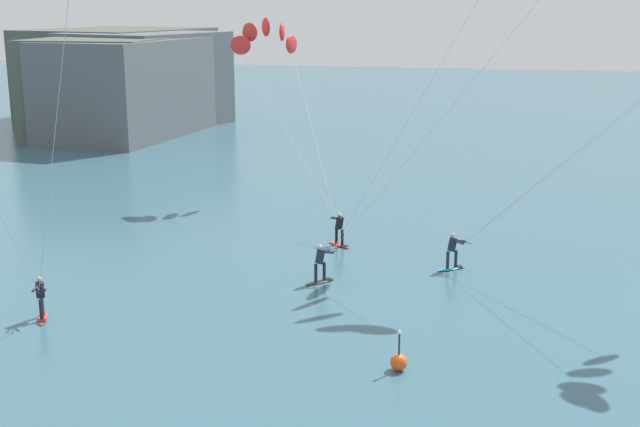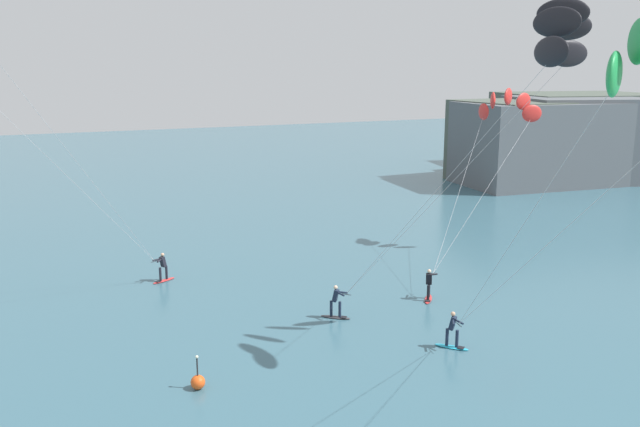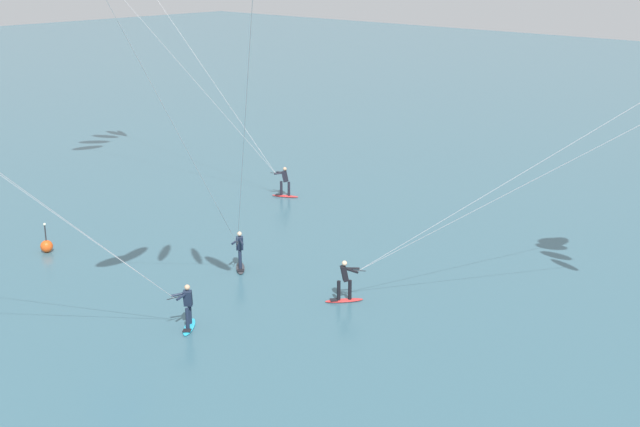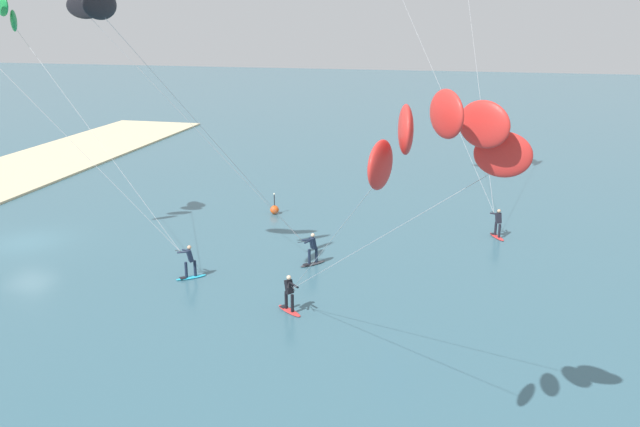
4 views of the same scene
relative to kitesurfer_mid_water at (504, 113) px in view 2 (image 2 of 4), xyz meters
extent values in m
ellipsoid|color=#23ADD1|center=(-12.03, -11.86, -9.13)|extent=(1.24, 1.38, 0.08)
cube|color=black|center=(-11.76, -12.18, -9.08)|extent=(0.40, 0.40, 0.02)
cylinder|color=#192338|center=(-12.17, -11.69, -8.70)|extent=(0.14, 0.14, 0.78)
cylinder|color=#192338|center=(-11.89, -12.03, -8.70)|extent=(0.14, 0.14, 0.78)
cube|color=#192338|center=(-12.03, -11.86, -8.01)|extent=(0.44, 0.44, 0.63)
sphere|color=tan|center=(-12.03, -11.86, -7.59)|extent=(0.20, 0.20, 0.20)
cylinder|color=black|center=(-12.12, -12.40, -7.86)|extent=(0.12, 0.55, 0.03)
cylinder|color=#192338|center=(-11.97, -12.15, -7.83)|extent=(0.21, 0.61, 0.15)
cylinder|color=#192338|center=(-12.18, -12.11, -7.83)|extent=(0.39, 0.56, 0.15)
ellipsoid|color=#1E9347|center=(-15.53, -22.52, 2.75)|extent=(1.34, 1.07, 1.10)
ellipsoid|color=#1E9347|center=(-14.94, -22.62, 3.51)|extent=(1.03, 1.36, 1.10)
cylinder|color=#B2B2B7|center=(-13.83, -17.46, -2.71)|extent=(3.43, 10.13, 10.32)
cylinder|color=#B2B2B7|center=(-12.23, -17.74, -2.71)|extent=(0.23, 10.68, 10.32)
ellipsoid|color=red|center=(-9.51, -6.22, -9.13)|extent=(1.21, 1.40, 0.08)
cube|color=black|center=(-9.76, -6.54, -9.08)|extent=(0.40, 0.40, 0.02)
cylinder|color=black|center=(-9.37, -6.04, -8.70)|extent=(0.14, 0.14, 0.78)
cylinder|color=black|center=(-9.64, -6.39, -8.70)|extent=(0.14, 0.14, 0.78)
cube|color=black|center=(-9.51, -6.22, -8.01)|extent=(0.43, 0.44, 0.63)
sphere|color=beige|center=(-9.51, -6.22, -7.59)|extent=(0.20, 0.20, 0.20)
cylinder|color=black|center=(-9.04, -5.91, -7.86)|extent=(0.48, 0.33, 0.03)
cylinder|color=black|center=(-9.34, -5.97, -7.83)|extent=(0.42, 0.54, 0.15)
cylinder|color=black|center=(-9.21, -6.16, -7.83)|extent=(0.61, 0.21, 0.15)
ellipsoid|color=red|center=(1.38, -0.98, -0.03)|extent=(1.41, 0.59, 1.10)
ellipsoid|color=red|center=(1.07, -0.49, 0.71)|extent=(1.41, 0.57, 1.10)
ellipsoid|color=red|center=(0.52, 0.34, 1.00)|extent=(1.32, 1.02, 1.10)
ellipsoid|color=red|center=(-0.02, 1.17, 0.71)|extent=(1.04, 1.31, 1.10)
ellipsoid|color=red|center=(-0.34, 1.66, -0.03)|extent=(0.59, 1.41, 1.10)
cylinder|color=#B2B2B7|center=(-3.83, -3.45, -4.10)|extent=(10.44, 4.95, 7.54)
cylinder|color=#B2B2B7|center=(-4.69, -2.13, -4.10)|extent=(8.72, 7.59, 7.54)
ellipsoid|color=red|center=(-21.60, 2.73, -9.13)|extent=(1.50, 1.00, 0.08)
cube|color=black|center=(-21.97, 2.55, -9.08)|extent=(0.38, 0.38, 0.02)
cylinder|color=black|center=(-21.41, 2.83, -8.70)|extent=(0.14, 0.14, 0.78)
cylinder|color=black|center=(-21.80, 2.63, -8.70)|extent=(0.14, 0.14, 0.78)
cube|color=black|center=(-21.60, 2.73, -8.01)|extent=(0.42, 0.41, 0.63)
sphere|color=tan|center=(-21.60, 2.73, -7.59)|extent=(0.20, 0.20, 0.20)
cylinder|color=black|center=(-22.09, 2.48, -7.86)|extent=(0.50, 0.28, 0.03)
cylinder|color=black|center=(-21.80, 2.51, -7.83)|extent=(0.46, 0.51, 0.15)
cylinder|color=black|center=(-21.90, 2.70, -7.83)|extent=(0.61, 0.15, 0.15)
cylinder|color=#B2B2B7|center=(-27.23, 1.23, -1.55)|extent=(10.29, 2.52, 12.62)
cylinder|color=#B2B2B7|center=(-26.08, -0.99, -1.55)|extent=(8.00, 6.95, 12.62)
ellipsoid|color=#333338|center=(-15.12, -6.54, -9.13)|extent=(1.37, 1.26, 0.08)
cube|color=black|center=(-14.81, -6.81, -9.08)|extent=(0.40, 0.40, 0.02)
cylinder|color=#192338|center=(-15.28, -6.39, -8.70)|extent=(0.14, 0.14, 0.78)
cylinder|color=#192338|center=(-14.95, -6.68, -8.70)|extent=(0.14, 0.14, 0.78)
cube|color=#192338|center=(-15.12, -6.54, -8.01)|extent=(0.44, 0.44, 0.63)
sphere|color=beige|center=(-15.12, -6.54, -7.59)|extent=(0.20, 0.20, 0.20)
cylinder|color=black|center=(-14.78, -6.97, -7.86)|extent=(0.37, 0.45, 0.03)
cylinder|color=#192338|center=(-14.86, -6.68, -7.83)|extent=(0.57, 0.38, 0.15)
cylinder|color=#192338|center=(-15.03, -6.82, -7.83)|extent=(0.26, 0.60, 0.15)
ellipsoid|color=black|center=(-10.94, -15.45, 3.43)|extent=(0.54, 1.99, 1.10)
ellipsoid|color=black|center=(-10.28, -14.93, 4.49)|extent=(0.85, 1.98, 1.10)
ellipsoid|color=black|center=(-9.17, -14.04, 4.91)|extent=(1.47, 1.74, 1.10)
ellipsoid|color=black|center=(-8.05, -13.16, 4.49)|extent=(1.87, 1.23, 1.10)
ellipsoid|color=black|center=(-7.40, -12.64, 3.43)|extent=(1.99, 0.54, 1.10)
cylinder|color=#B2B2B7|center=(-12.86, -11.21, -2.36)|extent=(3.86, 8.50, 11.00)
cylinder|color=#B2B2B7|center=(-11.09, -9.81, -2.36)|extent=(7.40, 5.69, 11.00)
sphere|color=#EA5119|center=(-23.12, -11.00, -8.89)|extent=(0.56, 0.56, 0.56)
cylinder|color=#262628|center=(-23.12, -11.00, -8.26)|extent=(0.06, 0.06, 0.70)
sphere|color=#F2F2CC|center=(-23.12, -11.00, -7.85)|extent=(0.12, 0.12, 0.12)
cube|color=slate|center=(30.56, 26.21, -7.23)|extent=(22.66, 15.08, 3.88)
cube|color=#4C564C|center=(22.42, 20.92, -4.90)|extent=(17.27, 11.12, 8.54)
cube|color=#4C564C|center=(32.76, 25.88, -4.72)|extent=(19.31, 17.23, 8.89)
cube|color=#565B60|center=(26.71, 20.18, -4.77)|extent=(15.65, 14.88, 8.80)
cube|color=#565B60|center=(22.33, 19.09, -4.96)|extent=(20.01, 11.47, 8.42)
camera|label=1|loc=(-48.33, -14.18, 2.48)|focal=47.29mm
camera|label=2|loc=(-28.66, -34.42, 2.95)|focal=37.61mm
camera|label=3|loc=(10.84, -29.79, 4.00)|focal=48.58mm
camera|label=4|loc=(15.34, 0.91, 3.14)|focal=36.94mm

